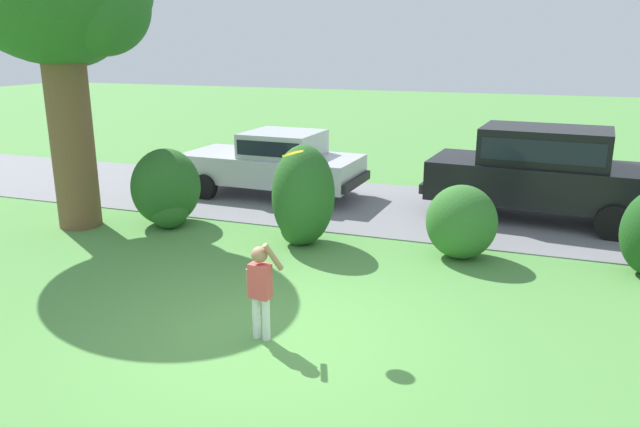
{
  "coord_description": "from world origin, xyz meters",
  "views": [
    {
      "loc": [
        2.96,
        -6.33,
        3.57
      ],
      "look_at": [
        -0.05,
        1.9,
        1.1
      ],
      "focal_mm": 34.15,
      "sensor_mm": 36.0,
      "label": 1
    }
  ],
  "objects_px": {
    "parked_sedan": "(275,161)",
    "child_thrower": "(260,285)",
    "parked_suv": "(543,169)",
    "frisbee": "(293,153)"
  },
  "relations": [
    {
      "from": "parked_suv",
      "to": "child_thrower",
      "type": "distance_m",
      "value": 7.53
    },
    {
      "from": "child_thrower",
      "to": "frisbee",
      "type": "bearing_deg",
      "value": 81.91
    },
    {
      "from": "parked_sedan",
      "to": "parked_suv",
      "type": "height_order",
      "value": "parked_suv"
    },
    {
      "from": "parked_sedan",
      "to": "child_thrower",
      "type": "distance_m",
      "value": 7.36
    },
    {
      "from": "parked_suv",
      "to": "frisbee",
      "type": "distance_m",
      "value": 6.84
    },
    {
      "from": "parked_suv",
      "to": "frisbee",
      "type": "relative_size",
      "value": 17.16
    },
    {
      "from": "parked_sedan",
      "to": "frisbee",
      "type": "xyz_separation_m",
      "value": [
        2.96,
        -5.98,
        1.37
      ]
    },
    {
      "from": "child_thrower",
      "to": "frisbee",
      "type": "distance_m",
      "value": 1.7
    },
    {
      "from": "frisbee",
      "to": "parked_suv",
      "type": "bearing_deg",
      "value": 63.23
    },
    {
      "from": "child_thrower",
      "to": "parked_suv",
      "type": "bearing_deg",
      "value": 65.21
    }
  ]
}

